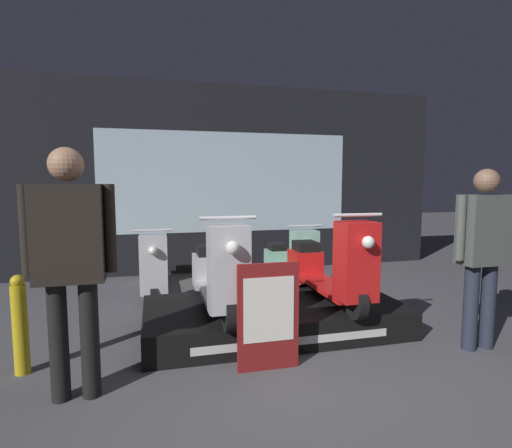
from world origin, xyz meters
The scene contains 12 objects.
ground_plane centered at (0.00, 0.00, 0.00)m, with size 30.00×30.00×0.00m, color #4C4C51.
shop_wall_back centered at (0.00, 4.10, 1.60)m, with size 7.78×0.09×3.20m.
display_platform centered at (-0.06, 1.14, 0.15)m, with size 2.64×1.28×0.29m.
scooter_display_left centered at (-0.65, 1.06, 0.66)m, with size 0.48×1.70×0.98m.
scooter_display_right centered at (0.53, 1.06, 0.66)m, with size 0.48×1.70×0.98m.
scooter_backrow_0 centered at (-1.27, 2.83, 0.37)m, with size 0.48×1.70×0.98m.
scooter_backrow_1 centered at (-0.28, 2.83, 0.37)m, with size 0.48×1.70×0.98m.
scooter_backrow_2 centered at (0.72, 2.83, 0.37)m, with size 0.48×1.70×0.98m.
person_left_browsing centered at (-1.82, 0.23, 1.07)m, with size 0.62×0.26×1.78m.
person_right_browsing centered at (1.65, 0.23, 0.98)m, with size 0.59×0.24×1.67m.
price_sign_board centered at (-0.36, 0.31, 0.45)m, with size 0.52×0.04×0.90m.
street_bollard centered at (-2.31, 0.74, 0.41)m, with size 0.12×0.12×0.82m.
Camera 1 is at (-1.25, -2.74, 1.54)m, focal length 28.00 mm.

